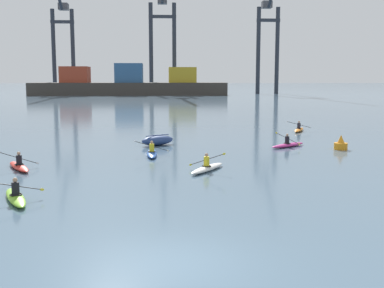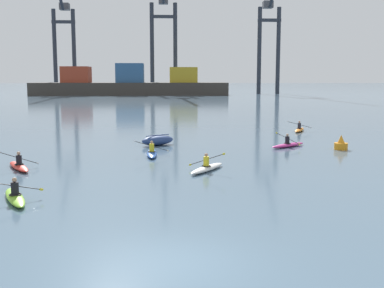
# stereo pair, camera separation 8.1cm
# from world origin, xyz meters

# --- Properties ---
(ground_plane) EXTENTS (800.00, 800.00, 0.00)m
(ground_plane) POSITION_xyz_m (0.00, 0.00, 0.00)
(ground_plane) COLOR slate
(container_barge) EXTENTS (53.03, 10.11, 8.61)m
(container_barge) POSITION_xyz_m (-9.31, 122.41, 2.84)
(container_barge) COLOR #38332D
(container_barge) RESTS_ON ground
(gantry_crane_west) EXTENTS (6.87, 17.32, 34.81)m
(gantry_crane_west) POSITION_xyz_m (-29.67, 136.66, 17.04)
(gantry_crane_west) COLOR #232833
(gantry_crane_west) RESTS_ON ground
(gantry_crane_west_mid) EXTENTS (8.11, 21.29, 35.69)m
(gantry_crane_west_mid) POSITION_xyz_m (0.02, 133.71, 18.20)
(gantry_crane_west_mid) COLOR #232833
(gantry_crane_west_mid) RESTS_ON ground
(gantry_crane_east_mid) EXTENTS (6.81, 18.76, 35.35)m
(gantry_crane_east_mid) POSITION_xyz_m (30.77, 129.83, 17.27)
(gantry_crane_east_mid) COLOR #232833
(gantry_crane_east_mid) RESTS_ON ground
(capsized_dinghy) EXTENTS (2.76, 2.38, 0.76)m
(capsized_dinghy) POSITION_xyz_m (-0.70, 22.48, 0.35)
(capsized_dinghy) COLOR navy
(capsized_dinghy) RESTS_ON ground
(channel_buoy) EXTENTS (0.90, 0.90, 1.00)m
(channel_buoy) POSITION_xyz_m (11.74, 19.59, 0.36)
(channel_buoy) COLOR orange
(channel_buoy) RESTS_ON ground
(kayak_blue) EXTENTS (2.21, 3.42, 0.99)m
(kayak_blue) POSITION_xyz_m (-1.02, 17.80, 0.17)
(kayak_blue) COLOR #2856B2
(kayak_blue) RESTS_ON ground
(kayak_orange) EXTENTS (2.07, 3.35, 0.95)m
(kayak_orange) POSITION_xyz_m (12.06, 30.84, 0.17)
(kayak_orange) COLOR orange
(kayak_orange) RESTS_ON ground
(kayak_red) EXTENTS (2.15, 3.27, 1.08)m
(kayak_red) POSITION_xyz_m (-8.02, 13.74, 0.17)
(kayak_red) COLOR red
(kayak_red) RESTS_ON ground
(kayak_white) EXTENTS (2.33, 3.19, 1.06)m
(kayak_white) POSITION_xyz_m (1.99, 12.63, 0.17)
(kayak_white) COLOR silver
(kayak_white) RESTS_ON ground
(kayak_lime) EXTENTS (2.06, 3.35, 0.95)m
(kayak_lime) POSITION_xyz_m (-6.20, 6.91, 0.17)
(kayak_lime) COLOR #7ABC2D
(kayak_lime) RESTS_ON ground
(kayak_magenta) EXTENTS (3.06, 2.55, 0.99)m
(kayak_magenta) POSITION_xyz_m (8.47, 21.01, 0.17)
(kayak_magenta) COLOR #C13384
(kayak_magenta) RESTS_ON ground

